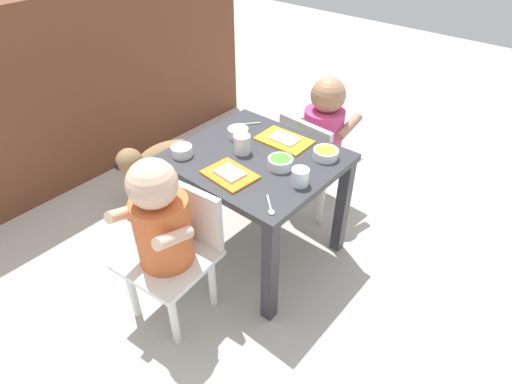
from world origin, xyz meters
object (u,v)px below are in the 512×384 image
food_tray_left (230,174)px  cereal_bowl_right_side (281,162)px  water_cup_left (242,145)px  veggie_bowl_near (326,153)px  veggie_bowl_far (182,151)px  seated_child_left (164,224)px  cereal_bowl_left_side (238,132)px  dining_table (256,175)px  dog (164,161)px  spoon_by_left_tray (246,124)px  water_cup_right (300,178)px  food_tray_right (284,140)px  spoon_by_right_tray (270,207)px  seated_child_right (322,132)px

food_tray_left → cereal_bowl_right_side: cereal_bowl_right_side is taller
water_cup_left → veggie_bowl_near: bearing=-56.8°
veggie_bowl_far → seated_child_left: bearing=-143.5°
cereal_bowl_left_side → dining_table: bearing=-113.3°
dog → spoon_by_left_tray: size_ratio=5.08×
cereal_bowl_right_side → veggie_bowl_near: bearing=-29.5°
seated_child_left → dog: (0.44, 0.57, -0.21)m
water_cup_left → water_cup_right: 0.28m
dining_table → food_tray_right: food_tray_right is taller
dog → cereal_bowl_right_side: size_ratio=4.82×
cereal_bowl_right_side → spoon_by_right_tray: 0.23m
food_tray_right → water_cup_left: size_ratio=2.92×
food_tray_left → cereal_bowl_left_side: 0.27m
spoon_by_left_tray → spoon_by_right_tray: size_ratio=1.03×
water_cup_left → water_cup_right: size_ratio=1.17×
dining_table → veggie_bowl_far: (-0.17, 0.21, 0.11)m
seated_child_right → spoon_by_left_tray: size_ratio=7.53×
dining_table → veggie_bowl_near: (0.16, -0.20, 0.10)m
cereal_bowl_left_side → veggie_bowl_near: size_ratio=0.88×
seated_child_left → seated_child_right: (0.85, -0.04, -0.01)m
seated_child_right → food_tray_right: bearing=179.3°
spoon_by_right_tray → dog: bearing=75.5°
dog → cereal_bowl_left_side: cereal_bowl_left_side is taller
food_tray_right → veggie_bowl_far: veggie_bowl_far is taller
dining_table → dog: size_ratio=1.35×
water_cup_right → spoon_by_left_tray: 0.46m
seated_child_right → dog: (-0.41, 0.61, -0.20)m
veggie_bowl_near → spoon_by_left_tray: (0.00, 0.39, -0.02)m
cereal_bowl_left_side → cereal_bowl_right_side: 0.26m
water_cup_right → cereal_bowl_right_side: bearing=69.6°
food_tray_right → cereal_bowl_left_side: (-0.09, 0.16, 0.01)m
spoon_by_right_tray → food_tray_left: bearing=77.9°
food_tray_right → water_cup_right: water_cup_right is taller
veggie_bowl_far → water_cup_right: bearing=-73.1°
seated_child_left → dog: bearing=52.3°
spoon_by_left_tray → food_tray_left: bearing=-147.2°
spoon_by_right_tray → spoon_by_left_tray: bearing=49.2°
dining_table → veggie_bowl_far: veggie_bowl_far is taller
food_tray_right → dog: bearing=103.3°
seated_child_left → water_cup_right: size_ratio=10.97×
dining_table → food_tray_left: 0.18m
seated_child_right → veggie_bowl_far: seated_child_right is taller
dining_table → water_cup_right: bearing=-99.7°
veggie_bowl_far → spoon_by_left_tray: (0.33, -0.02, -0.02)m
spoon_by_left_tray → water_cup_right: bearing=-115.6°
dog → spoon_by_left_tray: 0.51m
food_tray_left → food_tray_right: same height
seated_child_right → cereal_bowl_left_side: 0.41m
food_tray_right → veggie_bowl_near: (0.00, -0.19, 0.01)m
seated_child_left → food_tray_left: (0.27, -0.04, 0.07)m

